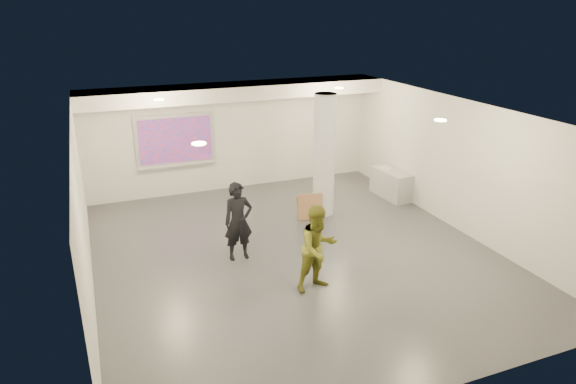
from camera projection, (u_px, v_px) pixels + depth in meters
name	position (u px, v px, depth m)	size (l,w,h in m)	color
floor	(295.00, 254.00, 10.80)	(8.00, 9.00, 0.01)	#393B41
ceiling	(296.00, 113.00, 9.76)	(8.00, 9.00, 0.01)	silver
wall_back	(233.00, 136.00, 14.20)	(8.00, 0.01, 3.00)	silver
wall_front	(434.00, 300.00, 6.36)	(8.00, 0.01, 3.00)	silver
wall_left	(83.00, 216.00, 8.89)	(0.01, 9.00, 3.00)	silver
wall_right	(457.00, 165.00, 11.67)	(0.01, 9.00, 3.00)	silver
soffit_band	(237.00, 91.00, 13.27)	(8.00, 1.10, 0.36)	silver
downlight_nw	(159.00, 100.00, 11.18)	(0.22, 0.22, 0.02)	#F8DC86
downlight_ne	(339.00, 88.00, 12.71)	(0.22, 0.22, 0.02)	#F8DC86
downlight_sw	(199.00, 144.00, 7.70)	(0.22, 0.22, 0.02)	#F8DC86
downlight_se	(440.00, 120.00, 9.23)	(0.22, 0.22, 0.02)	#F8DC86
column	(324.00, 156.00, 12.37)	(0.52, 0.52, 3.00)	silver
projection_screen	(175.00, 141.00, 13.60)	(2.10, 0.13, 1.42)	silver
credenza	(391.00, 184.00, 13.85)	(0.54, 1.29, 0.75)	#9B9EA0
papers_stack	(387.00, 168.00, 13.89)	(0.27, 0.34, 0.02)	silver
cardboard_back	(310.00, 207.00, 12.41)	(0.59, 0.05, 0.65)	#A27049
cardboard_front	(307.00, 206.00, 12.57)	(0.51, 0.05, 0.56)	#A27049
woman	(238.00, 221.00, 10.35)	(0.60, 0.39, 1.64)	black
man	(318.00, 248.00, 9.23)	(0.79, 0.61, 1.62)	olive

